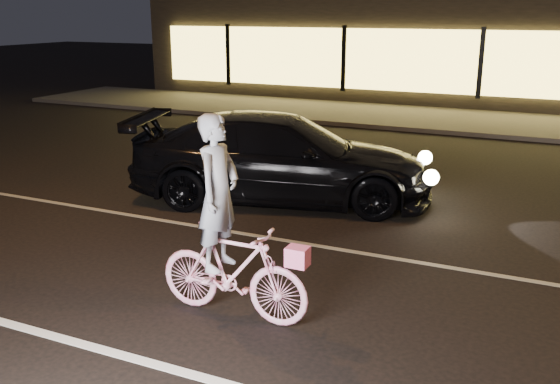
% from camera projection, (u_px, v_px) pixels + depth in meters
% --- Properties ---
extents(ground, '(90.00, 90.00, 0.00)m').
position_uv_depth(ground, '(283.00, 311.00, 6.92)').
color(ground, black).
rests_on(ground, ground).
extents(lane_stripe_near, '(60.00, 0.12, 0.01)m').
position_uv_depth(lane_stripe_near, '(215.00, 381.00, 5.61)').
color(lane_stripe_near, silver).
rests_on(lane_stripe_near, ground).
extents(lane_stripe_far, '(60.00, 0.10, 0.01)m').
position_uv_depth(lane_stripe_far, '(343.00, 250.00, 8.66)').
color(lane_stripe_far, gray).
rests_on(lane_stripe_far, ground).
extents(sidewalk, '(30.00, 4.00, 0.12)m').
position_uv_depth(sidewalk, '(467.00, 121.00, 18.22)').
color(sidewalk, '#383533').
rests_on(sidewalk, ground).
extents(storefront, '(25.40, 8.42, 4.20)m').
position_uv_depth(storefront, '(498.00, 39.00, 22.83)').
color(storefront, black).
rests_on(storefront, ground).
extents(cyclist, '(1.76, 0.61, 2.22)m').
position_uv_depth(cyclist, '(229.00, 248.00, 6.61)').
color(cyclist, '#F75094').
rests_on(cyclist, ground).
extents(sedan, '(5.54, 3.44, 1.50)m').
position_uv_depth(sedan, '(282.00, 158.00, 10.76)').
color(sedan, black).
rests_on(sedan, ground).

